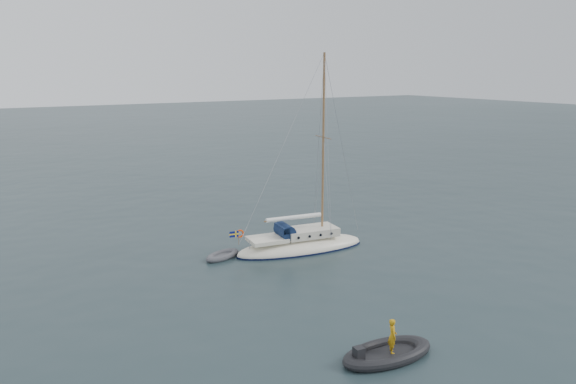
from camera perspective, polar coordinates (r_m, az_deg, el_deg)
ground at (r=34.64m, az=3.42°, el=-5.90°), size 300.00×300.00×0.00m
sailboat at (r=34.34m, az=1.30°, el=-4.41°), size 8.68×2.60×12.35m
dinghy at (r=33.35m, az=-6.66°, el=-6.41°), size 2.46×1.11×0.35m
rib at (r=22.68m, az=10.04°, el=-15.73°), size 3.97×1.81×1.58m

